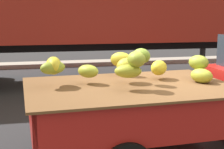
% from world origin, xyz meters
% --- Properties ---
extents(ground, '(220.00, 220.00, 0.00)m').
position_xyz_m(ground, '(0.00, 0.00, 0.00)').
color(ground, '#28282B').
extents(curb_strip, '(80.00, 0.80, 0.16)m').
position_xyz_m(curb_strip, '(0.00, 8.42, 0.08)').
color(curb_strip, gray).
rests_on(curb_strip, ground).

